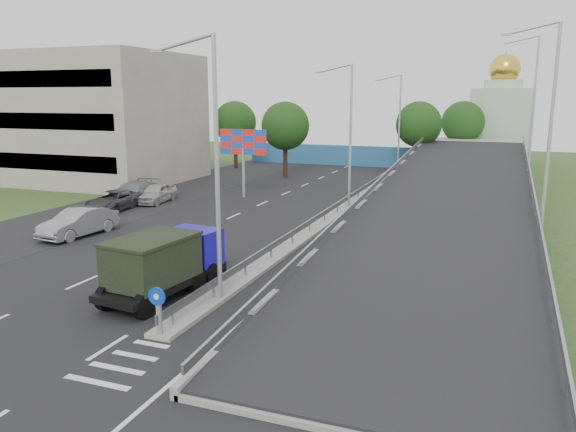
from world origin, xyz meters
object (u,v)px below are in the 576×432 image
at_px(lamp_post_near, 212,156).
at_px(lamp_post_mid, 348,129).
at_px(church, 501,120).
at_px(billboard, 243,146).
at_px(parked_car_c, 113,201).
at_px(lamp_post_far, 398,119).
at_px(parked_car_d, 133,193).
at_px(parked_car_b, 78,222).
at_px(dump_truck, 165,261).
at_px(parked_car_e, 156,193).
at_px(sign_bollard, 158,311).

distance_m(lamp_post_near, lamp_post_mid, 20.00).
height_order(lamp_post_near, lamp_post_mid, same).
height_order(church, billboard, church).
xyz_separation_m(lamp_post_near, billboard, (-9.11, 22.00, -1.62)).
bearing_deg(parked_car_c, lamp_post_far, 53.79).
distance_m(lamp_post_mid, parked_car_d, 17.08).
bearing_deg(parked_car_b, dump_truck, -28.14).
xyz_separation_m(church, parked_car_d, (-25.90, -37.27, -4.50)).
relative_size(church, parked_car_e, 3.15).
relative_size(lamp_post_mid, church, 0.73).
height_order(church, parked_car_c, church).
xyz_separation_m(lamp_post_mid, dump_truck, (-2.29, -20.05, -4.35)).
bearing_deg(parked_car_d, lamp_post_mid, 4.41).
bearing_deg(church, lamp_post_mid, -106.22).
distance_m(dump_truck, parked_car_d, 21.68).
xyz_separation_m(dump_truck, parked_car_c, (-13.37, 13.92, -0.75)).
bearing_deg(sign_bollard, dump_truck, 120.03).
height_order(dump_truck, parked_car_b, dump_truck).
height_order(lamp_post_mid, parked_car_b, lamp_post_mid).
relative_size(lamp_post_near, parked_car_e, 2.30).
relative_size(church, dump_truck, 2.24).
bearing_deg(dump_truck, parked_car_e, 131.20).
relative_size(lamp_post_mid, parked_car_e, 2.30).
height_order(lamp_post_far, parked_car_d, lamp_post_far).
bearing_deg(parked_car_e, lamp_post_mid, 4.14).
relative_size(lamp_post_far, dump_truck, 1.64).
bearing_deg(billboard, church, 59.30).
distance_m(billboard, dump_truck, 23.24).
height_order(lamp_post_mid, dump_truck, lamp_post_mid).
xyz_separation_m(lamp_post_near, dump_truck, (-2.29, -0.05, -4.35)).
bearing_deg(billboard, sign_bollard, -70.79).
distance_m(parked_car_b, parked_car_e, 10.88).
distance_m(lamp_post_far, parked_car_d, 28.68).
height_order(parked_car_c, parked_car_e, parked_car_e).
xyz_separation_m(lamp_post_far, parked_car_d, (-16.01, -23.27, -5.00)).
relative_size(billboard, dump_truck, 0.89).
bearing_deg(dump_truck, church, 83.82).
bearing_deg(parked_car_e, dump_truck, -60.81).
height_order(billboard, parked_car_b, billboard).
relative_size(lamp_post_far, parked_car_e, 2.30).
relative_size(sign_bollard, lamp_post_far, 0.17).
bearing_deg(parked_car_e, lamp_post_near, -55.99).
xyz_separation_m(parked_car_b, parked_car_c, (-3.01, 7.05, -0.12)).
distance_m(church, billboard, 37.23).
bearing_deg(dump_truck, lamp_post_mid, 90.00).
xyz_separation_m(lamp_post_far, parked_car_e, (-14.47, -22.45, -5.06)).
distance_m(lamp_post_mid, church, 35.41).
relative_size(lamp_post_near, parked_car_d, 1.80).
bearing_deg(parked_car_b, parked_car_c, 118.59).
xyz_separation_m(sign_bollard, parked_car_e, (-14.36, 21.37, -0.29)).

